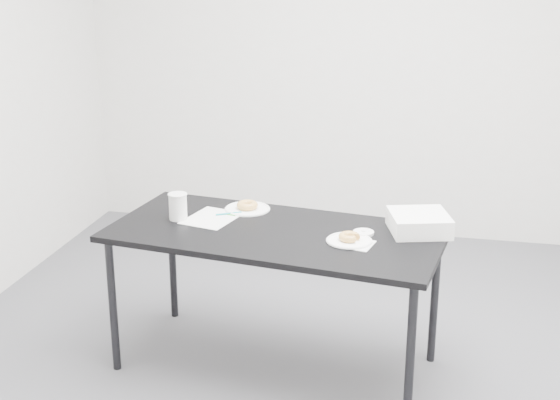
% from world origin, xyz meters
% --- Properties ---
extents(floor, '(4.00, 4.00, 0.00)m').
position_xyz_m(floor, '(0.00, 0.00, 0.00)').
color(floor, '#4F4F55').
rests_on(floor, ground).
extents(wall_back, '(4.00, 0.02, 2.70)m').
position_xyz_m(wall_back, '(0.00, 2.00, 1.35)').
color(wall_back, silver).
rests_on(wall_back, floor).
extents(table, '(1.72, 0.98, 0.74)m').
position_xyz_m(table, '(-0.12, -0.10, 0.69)').
color(table, black).
rests_on(table, floor).
extents(scorecard, '(0.30, 0.34, 0.00)m').
position_xyz_m(scorecard, '(-0.48, 0.01, 0.74)').
color(scorecard, white).
rests_on(scorecard, table).
extents(logo_patch, '(0.06, 0.06, 0.00)m').
position_xyz_m(logo_patch, '(-0.39, 0.09, 0.75)').
color(logo_patch, green).
rests_on(logo_patch, scorecard).
extents(pen, '(0.12, 0.08, 0.01)m').
position_xyz_m(pen, '(-0.41, 0.08, 0.75)').
color(pen, '#0D8691').
rests_on(pen, scorecard).
extents(napkin, '(0.18, 0.18, 0.00)m').
position_xyz_m(napkin, '(0.29, -0.19, 0.74)').
color(napkin, white).
rests_on(napkin, table).
extents(plate_near, '(0.22, 0.22, 0.01)m').
position_xyz_m(plate_near, '(0.25, -0.17, 0.75)').
color(plate_near, white).
rests_on(plate_near, napkin).
extents(donut_near, '(0.13, 0.13, 0.03)m').
position_xyz_m(donut_near, '(0.25, -0.17, 0.77)').
color(donut_near, '#C8843F').
rests_on(donut_near, plate_near).
extents(plate_far, '(0.24, 0.24, 0.01)m').
position_xyz_m(plate_far, '(-0.34, 0.19, 0.75)').
color(plate_far, white).
rests_on(plate_far, table).
extents(donut_far, '(0.13, 0.13, 0.04)m').
position_xyz_m(donut_far, '(-0.34, 0.19, 0.77)').
color(donut_far, '#C8843F').
rests_on(donut_far, plate_far).
extents(coffee_cup, '(0.09, 0.09, 0.14)m').
position_xyz_m(coffee_cup, '(-0.65, -0.04, 0.81)').
color(coffee_cup, silver).
rests_on(coffee_cup, table).
extents(cup_lid, '(0.10, 0.10, 0.01)m').
position_xyz_m(cup_lid, '(0.31, -0.05, 0.75)').
color(cup_lid, white).
rests_on(cup_lid, table).
extents(bakery_box, '(0.34, 0.34, 0.09)m').
position_xyz_m(bakery_box, '(0.57, 0.04, 0.79)').
color(bakery_box, white).
rests_on(bakery_box, table).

